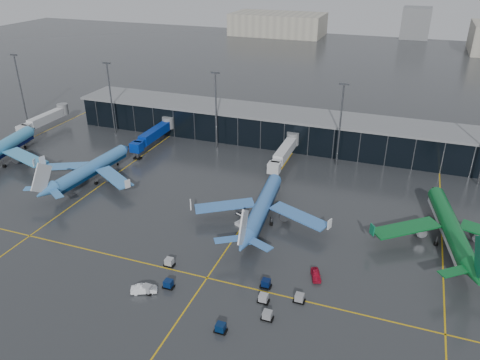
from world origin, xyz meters
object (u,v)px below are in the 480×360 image
(airliner_klm_near, at_px, (263,198))
(service_van_red, at_px, (316,275))
(airliner_aer_lingus, at_px, (452,217))
(baggage_carts, at_px, (224,294))
(mobile_airstair, at_px, (242,221))
(service_van_white, at_px, (144,289))
(airliner_arkefly, at_px, (90,161))

(airliner_klm_near, relative_size, service_van_red, 8.93)
(airliner_aer_lingus, distance_m, baggage_carts, 54.05)
(baggage_carts, distance_m, mobile_airstair, 26.80)
(airliner_klm_near, bearing_deg, mobile_airstair, -141.74)
(baggage_carts, distance_m, service_van_white, 15.58)
(airliner_klm_near, distance_m, airliner_aer_lingus, 42.82)
(baggage_carts, height_order, service_van_white, baggage_carts)
(airliner_aer_lingus, bearing_deg, mobile_airstair, -179.99)
(airliner_aer_lingus, xyz_separation_m, baggage_carts, (-40.62, -35.20, -5.70))
(service_van_red, xyz_separation_m, service_van_white, (-30.32, -15.96, 0.07))
(airliner_aer_lingus, bearing_deg, airliner_arkefly, 169.75)
(service_van_white, bearing_deg, airliner_klm_near, -47.13)
(service_van_red, distance_m, service_van_white, 34.26)
(mobile_airstair, bearing_deg, airliner_aer_lingus, 33.85)
(airliner_arkefly, height_order, mobile_airstair, airliner_arkefly)
(airliner_arkefly, bearing_deg, service_van_white, -39.94)
(mobile_airstair, xyz_separation_m, service_van_red, (20.97, -14.26, -0.01))
(service_van_white, bearing_deg, baggage_carts, -100.77)
(airliner_arkefly, distance_m, service_van_red, 73.25)
(airliner_arkefly, bearing_deg, service_van_red, -13.49)
(airliner_klm_near, xyz_separation_m, service_van_red, (17.12, -17.84, -5.33))
(airliner_arkefly, bearing_deg, airliner_aer_lingus, 4.81)
(airliner_arkefly, xyz_separation_m, baggage_carts, (54.39, -33.96, -5.23))
(airliner_klm_near, height_order, airliner_aer_lingus, airliner_aer_lingus)
(service_van_red, bearing_deg, airliner_aer_lingus, 22.89)
(airliner_aer_lingus, xyz_separation_m, service_van_white, (-55.66, -39.24, -5.64))
(baggage_carts, xyz_separation_m, service_van_red, (15.27, 11.92, -0.00))
(airliner_klm_near, relative_size, baggage_carts, 1.30)
(airliner_arkefly, xyz_separation_m, service_van_red, (69.66, -22.04, -5.24))
(airliner_klm_near, xyz_separation_m, airliner_aer_lingus, (42.47, 5.44, 0.38))
(service_van_white, bearing_deg, service_van_red, -88.04)
(mobile_airstair, height_order, service_van_white, mobile_airstair)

